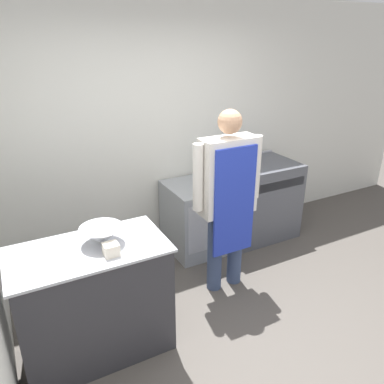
{
  "coord_description": "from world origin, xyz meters",
  "views": [
    {
      "loc": [
        -1.47,
        -1.77,
        2.29
      ],
      "look_at": [
        0.03,
        1.06,
        0.96
      ],
      "focal_mm": 35.0,
      "sensor_mm": 36.0,
      "label": 1
    }
  ],
  "objects_px": {
    "person_cook": "(228,192)",
    "stock_pot": "(234,151)",
    "mixing_bowl": "(102,235)",
    "fridge_unit": "(194,218)",
    "plastic_tub": "(111,249)",
    "stove": "(253,200)"
  },
  "relations": [
    {
      "from": "person_cook",
      "to": "stock_pot",
      "type": "xyz_separation_m",
      "value": [
        0.62,
        0.84,
        0.08
      ]
    },
    {
      "from": "person_cook",
      "to": "mixing_bowl",
      "type": "xyz_separation_m",
      "value": [
        -1.2,
        -0.2,
        -0.03
      ]
    },
    {
      "from": "fridge_unit",
      "to": "plastic_tub",
      "type": "xyz_separation_m",
      "value": [
        -1.25,
        -1.14,
        0.56
      ]
    },
    {
      "from": "person_cook",
      "to": "stock_pot",
      "type": "distance_m",
      "value": 1.05
    },
    {
      "from": "stove",
      "to": "person_cook",
      "type": "height_order",
      "value": "person_cook"
    },
    {
      "from": "stove",
      "to": "plastic_tub",
      "type": "xyz_separation_m",
      "value": [
        -2.04,
        -1.11,
        0.49
      ]
    },
    {
      "from": "stove",
      "to": "plastic_tub",
      "type": "height_order",
      "value": "plastic_tub"
    },
    {
      "from": "plastic_tub",
      "to": "stock_pot",
      "type": "xyz_separation_m",
      "value": [
        1.81,
        1.23,
        0.13
      ]
    },
    {
      "from": "person_cook",
      "to": "plastic_tub",
      "type": "relative_size",
      "value": 17.18
    },
    {
      "from": "mixing_bowl",
      "to": "plastic_tub",
      "type": "xyz_separation_m",
      "value": [
        0.01,
        -0.19,
        -0.02
      ]
    },
    {
      "from": "fridge_unit",
      "to": "mixing_bowl",
      "type": "bearing_deg",
      "value": -142.93
    },
    {
      "from": "mixing_bowl",
      "to": "plastic_tub",
      "type": "height_order",
      "value": "mixing_bowl"
    },
    {
      "from": "plastic_tub",
      "to": "fridge_unit",
      "type": "bearing_deg",
      "value": 42.38
    },
    {
      "from": "stove",
      "to": "stock_pot",
      "type": "xyz_separation_m",
      "value": [
        -0.23,
        0.12,
        0.61
      ]
    },
    {
      "from": "fridge_unit",
      "to": "mixing_bowl",
      "type": "distance_m",
      "value": 1.69
    },
    {
      "from": "fridge_unit",
      "to": "plastic_tub",
      "type": "distance_m",
      "value": 1.78
    },
    {
      "from": "mixing_bowl",
      "to": "stove",
      "type": "bearing_deg",
      "value": 24.19
    },
    {
      "from": "person_cook",
      "to": "mixing_bowl",
      "type": "relative_size",
      "value": 5.55
    },
    {
      "from": "stock_pot",
      "to": "person_cook",
      "type": "bearing_deg",
      "value": -126.49
    },
    {
      "from": "person_cook",
      "to": "plastic_tub",
      "type": "distance_m",
      "value": 1.26
    },
    {
      "from": "stove",
      "to": "stock_pot",
      "type": "height_order",
      "value": "stock_pot"
    },
    {
      "from": "person_cook",
      "to": "mixing_bowl",
      "type": "bearing_deg",
      "value": -170.49
    }
  ]
}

